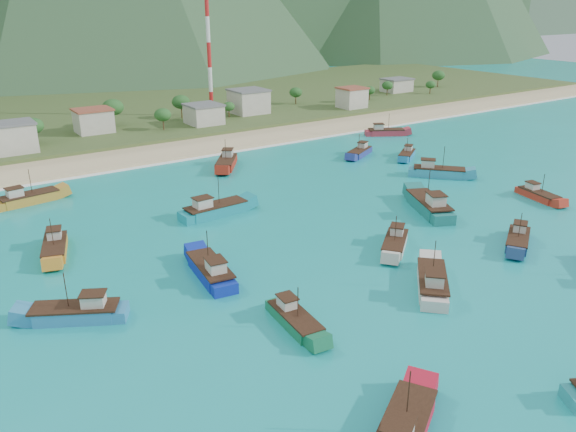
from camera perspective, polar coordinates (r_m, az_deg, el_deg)
ground at (r=79.35m, az=7.91°, el=-5.76°), size 600.00×600.00×0.00m
beach at (r=143.94m, az=-13.62°, el=6.16°), size 400.00×18.00×1.20m
land at (r=200.99m, az=-20.10°, el=9.61°), size 400.00×110.00×2.40m
surf_line at (r=135.37m, az=-12.13°, el=5.36°), size 400.00×2.50×0.08m
village at (r=165.66m, az=-14.52°, el=9.68°), size 219.59×26.63×7.05m
vegetation at (r=162.93m, az=-20.60°, el=8.94°), size 277.84×25.79×8.61m
radio_tower at (r=179.08m, az=-8.08°, el=17.08°), size 1.20×1.20×44.29m
boat_1 at (r=129.13m, az=-6.25°, el=5.36°), size 9.93×11.64×7.03m
boat_6 at (r=87.42m, az=10.81°, el=-2.82°), size 9.84×8.73×6.03m
boat_7 at (r=139.28m, az=7.29°, el=6.39°), size 10.32×7.32×5.96m
boat_8 at (r=117.54m, az=24.06°, el=1.89°), size 4.80×9.81×5.57m
boat_10 at (r=94.11m, az=22.31°, el=-2.34°), size 10.20×7.77×5.97m
boat_11 at (r=125.46m, az=14.97°, el=4.31°), size 10.76×11.36×7.14m
boat_13 at (r=77.78m, az=-7.83°, el=-5.61°), size 5.07×12.20×7.00m
boat_14 at (r=139.25m, az=11.98°, el=6.06°), size 9.10×7.45×5.43m
boat_15 at (r=71.98m, az=-20.61°, el=-9.26°), size 11.51×8.41×6.68m
boat_16 at (r=52.51m, az=11.60°, el=-20.73°), size 11.96×9.03×6.99m
boat_18 at (r=76.34m, az=14.45°, el=-6.66°), size 10.83×10.87×7.00m
boat_20 at (r=115.52m, az=-24.89°, el=1.57°), size 12.01×5.11×6.87m
boat_22 at (r=66.53m, az=0.67°, el=-10.55°), size 3.86×9.99×5.76m
boat_23 at (r=91.22m, az=-22.58°, el=-3.07°), size 6.02×11.12×6.30m
boat_25 at (r=99.63m, az=-7.46°, el=0.56°), size 12.73×4.38×7.41m
boat_26 at (r=162.00m, az=9.85°, el=8.36°), size 11.18×8.26×6.50m
boat_29 at (r=103.67m, az=14.15°, el=0.99°), size 9.63×14.26×8.18m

